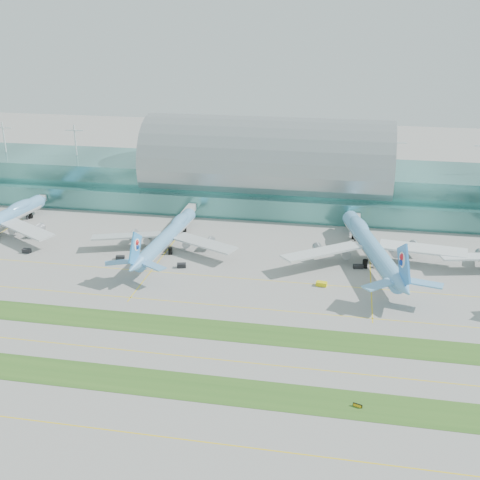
% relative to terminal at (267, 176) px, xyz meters
% --- Properties ---
extents(ground, '(700.00, 700.00, 0.00)m').
position_rel_terminal_xyz_m(ground, '(-0.01, -128.79, -14.23)').
color(ground, gray).
rests_on(ground, ground).
extents(terminal, '(340.00, 69.10, 36.00)m').
position_rel_terminal_xyz_m(terminal, '(0.00, 0.00, 0.00)').
color(terminal, '#3D7A75').
rests_on(terminal, ground).
extents(grass_strip_near, '(420.00, 12.00, 0.08)m').
position_rel_terminal_xyz_m(grass_strip_near, '(-0.01, -156.79, -14.19)').
color(grass_strip_near, '#2D591E').
rests_on(grass_strip_near, ground).
extents(grass_strip_far, '(420.00, 12.00, 0.08)m').
position_rel_terminal_xyz_m(grass_strip_far, '(-0.01, -126.79, -14.19)').
color(grass_strip_far, '#2D591E').
rests_on(grass_strip_far, ground).
extents(taxiline_a, '(420.00, 0.35, 0.01)m').
position_rel_terminal_xyz_m(taxiline_a, '(-0.01, -176.79, -14.22)').
color(taxiline_a, yellow).
rests_on(taxiline_a, ground).
extents(taxiline_b, '(420.00, 0.35, 0.01)m').
position_rel_terminal_xyz_m(taxiline_b, '(-0.01, -142.79, -14.22)').
color(taxiline_b, yellow).
rests_on(taxiline_b, ground).
extents(taxiline_c, '(420.00, 0.35, 0.01)m').
position_rel_terminal_xyz_m(taxiline_c, '(-0.01, -110.79, -14.22)').
color(taxiline_c, yellow).
rests_on(taxiline_c, ground).
extents(taxiline_d, '(420.00, 0.35, 0.01)m').
position_rel_terminal_xyz_m(taxiline_d, '(-0.01, -88.79, -14.22)').
color(taxiline_d, yellow).
rests_on(taxiline_d, ground).
extents(airliner_b, '(61.75, 70.23, 19.32)m').
position_rel_terminal_xyz_m(airliner_b, '(-31.25, -67.33, -8.27)').
color(airliner_b, '#5E9DD0').
rests_on(airliner_b, ground).
extents(airliner_c, '(69.78, 80.60, 22.51)m').
position_rel_terminal_xyz_m(airliner_c, '(49.67, -65.55, -7.28)').
color(airliner_c, '#63A7DB').
rests_on(airliner_c, ground).
extents(gse_b, '(3.32, 2.04, 1.69)m').
position_rel_terminal_xyz_m(gse_b, '(-86.05, -80.67, -13.38)').
color(gse_b, black).
rests_on(gse_b, ground).
extents(gse_c, '(3.64, 2.23, 1.35)m').
position_rel_terminal_xyz_m(gse_c, '(-46.71, -79.85, -13.55)').
color(gse_c, black).
rests_on(gse_c, ground).
extents(gse_d, '(3.77, 2.74, 1.67)m').
position_rel_terminal_xyz_m(gse_d, '(-20.87, -83.34, -13.39)').
color(gse_d, black).
rests_on(gse_d, ground).
extents(gse_e, '(4.05, 2.75, 1.49)m').
position_rel_terminal_xyz_m(gse_e, '(32.41, -89.72, -13.48)').
color(gse_e, yellow).
rests_on(gse_e, ground).
extents(gse_f, '(4.04, 2.39, 1.46)m').
position_rel_terminal_xyz_m(gse_f, '(45.23, -72.01, -13.50)').
color(gse_f, black).
rests_on(gse_f, ground).
extents(taxiway_sign_east, '(2.37, 0.97, 1.02)m').
position_rel_terminal_xyz_m(taxiway_sign_east, '(45.11, -157.50, -13.72)').
color(taxiway_sign_east, black).
rests_on(taxiway_sign_east, ground).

